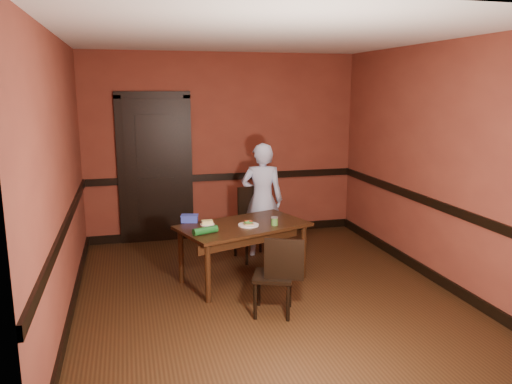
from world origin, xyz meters
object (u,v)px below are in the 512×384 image
cheese_saucer (207,223)px  food_tub (190,218)px  person (262,200)px  chair_near (273,274)px  chair_far (254,224)px  sandwich_plate (248,224)px  dining_table (243,252)px  sauce_jar (274,221)px

cheese_saucer → food_tub: (-0.18, 0.17, 0.02)m
person → food_tub: person is taller
chair_near → food_tub: (-0.66, 1.19, 0.31)m
chair_far → chair_near: bearing=-108.6°
chair_far → food_tub: bearing=-164.4°
sandwich_plate → chair_far: bearing=71.3°
chair_far → food_tub: chair_far is taller
dining_table → chair_near: (0.09, -0.92, 0.07)m
chair_near → chair_far: bearing=-76.4°
dining_table → food_tub: 0.74m
chair_near → sauce_jar: chair_near is taller
sandwich_plate → cheese_saucer: sandwich_plate is taller
person → sauce_jar: (-0.11, -0.94, -0.04)m
dining_table → chair_near: size_ratio=1.77×
dining_table → sandwich_plate: (0.05, -0.07, 0.35)m
dining_table → cheese_saucer: (-0.40, 0.09, 0.36)m
chair_far → person: size_ratio=0.62×
sauce_jar → chair_near: bearing=-107.4°
chair_near → food_tub: size_ratio=3.62×
dining_table → chair_far: chair_far is taller
chair_near → dining_table: bearing=-63.3°
sauce_jar → cheese_saucer: 0.77m
chair_far → dining_table: bearing=-124.5°
chair_near → sauce_jar: 0.90m
dining_table → sandwich_plate: size_ratio=6.10×
sauce_jar → chair_far: bearing=92.2°
dining_table → cheese_saucer: cheese_saucer is taller
person → cheese_saucer: (-0.85, -0.73, -0.06)m
person → cheese_saucer: size_ratio=9.20×
sandwich_plate → person: bearing=65.6°
dining_table → sauce_jar: (0.34, -0.11, 0.38)m
person → food_tub: size_ratio=6.75×
dining_table → person: bearing=42.2°
dining_table → food_tub: (-0.57, 0.26, 0.38)m
chair_near → person: (0.36, 1.74, 0.35)m
sandwich_plate → sauce_jar: size_ratio=2.49×
person → chair_near: bearing=95.7°
person → dining_table: bearing=78.7°
cheese_saucer → food_tub: 0.25m
chair_near → person: size_ratio=0.54×
chair_far → chair_near: chair_far is taller
sauce_jar → food_tub: (-0.91, 0.38, -0.01)m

